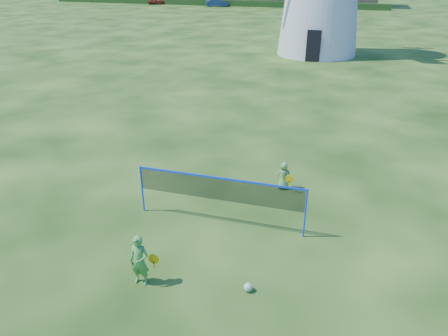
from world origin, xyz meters
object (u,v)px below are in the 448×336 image
Objects in this scene: car_right at (217,3)px; car_left at (157,1)px; player_girl at (140,261)px; play_ball at (248,287)px; player_boy at (284,176)px; badminton_net at (219,190)px.

car_left is at bearing 64.69° from car_right.
play_ball is (2.57, 0.46, -0.56)m from player_girl.
player_girl is at bearing -178.01° from car_left.
play_ball is (0.01, -5.26, -0.38)m from player_boy.
player_girl is 0.34× the size of car_right.
badminton_net is 1.29× the size of car_right.
badminton_net is 5.11× the size of player_boy.
player_boy is 65.67m from car_right.
car_right is (-20.20, 64.66, -0.49)m from badminton_net.
car_right reaches higher than player_boy.
car_left is (-33.65, 68.45, 0.49)m from play_ball.
player_girl reaches higher than car_left.
player_girl is 2.67m from play_ball.
car_left is at bearing 116.02° from badminton_net.
badminton_net is 3.75× the size of player_girl.
player_girl is at bearing 176.20° from car_right.
car_right is (-21.70, 61.99, 0.15)m from player_boy.
badminton_net is at bearing 52.51° from player_boy.
car_right is (11.95, -1.20, 0.05)m from car_left.
play_ball is at bearing 81.83° from player_boy.
player_boy is 4.49× the size of play_ball.
play_ball is at bearing -59.92° from badminton_net.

